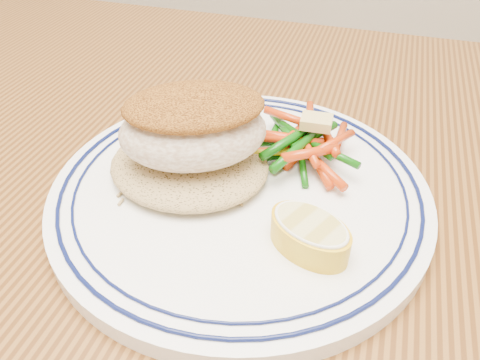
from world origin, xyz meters
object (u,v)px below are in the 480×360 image
plate (240,190)px  vegetable_pile (300,143)px  rice_pilaf (189,162)px  fish_fillet (193,125)px  dining_table (197,309)px  lemon_wedge (310,234)px

plate → vegetable_pile: 0.07m
rice_pilaf → fish_fillet: fish_fillet is taller
vegetable_pile → plate: bearing=-125.2°
fish_fillet → vegetable_pile: 0.09m
plate → vegetable_pile: size_ratio=2.73×
dining_table → lemon_wedge: 0.15m
rice_pilaf → lemon_wedge: bearing=-25.7°
plate → rice_pilaf: size_ratio=2.31×
plate → rice_pilaf: 0.05m
fish_fillet → vegetable_pile: bearing=33.7°
fish_fillet → lemon_wedge: bearing=-27.3°
rice_pilaf → fish_fillet: bearing=7.4°
dining_table → fish_fillet: bearing=104.2°
plate → lemon_wedge: (0.06, -0.05, 0.02)m
plate → fish_fillet: fish_fillet is taller
fish_fillet → rice_pilaf: bearing=-172.6°
dining_table → lemon_wedge: (0.09, -0.00, 0.12)m
rice_pilaf → fish_fillet: (0.01, 0.00, 0.03)m
fish_fillet → lemon_wedge: (0.10, -0.05, -0.03)m
lemon_wedge → vegetable_pile: bearing=105.1°
vegetable_pile → fish_fillet: bearing=-146.3°
dining_table → lemon_wedge: lemon_wedge is taller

